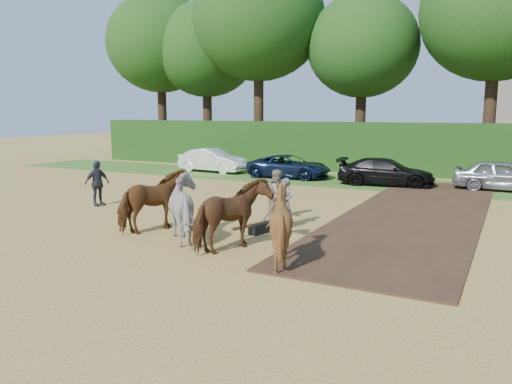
{
  "coord_description": "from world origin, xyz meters",
  "views": [
    {
      "loc": [
        4.5,
        -11.11,
        3.61
      ],
      "look_at": [
        -1.84,
        1.07,
        1.4
      ],
      "focal_mm": 35.0,
      "sensor_mm": 36.0,
      "label": 1
    }
  ],
  "objects_px": {
    "parked_cars": "(461,175)",
    "spectator_near": "(278,195)",
    "spectator_far": "(97,183)",
    "plough_team": "(213,211)"
  },
  "relations": [
    {
      "from": "spectator_near",
      "to": "spectator_far",
      "type": "relative_size",
      "value": 0.97
    },
    {
      "from": "spectator_near",
      "to": "plough_team",
      "type": "bearing_deg",
      "value": 175.39
    },
    {
      "from": "spectator_near",
      "to": "parked_cars",
      "type": "height_order",
      "value": "spectator_near"
    },
    {
      "from": "parked_cars",
      "to": "spectator_near",
      "type": "bearing_deg",
      "value": -115.31
    },
    {
      "from": "spectator_near",
      "to": "plough_team",
      "type": "xyz_separation_m",
      "value": [
        -0.18,
        -3.79,
        0.08
      ]
    },
    {
      "from": "spectator_near",
      "to": "parked_cars",
      "type": "distance_m",
      "value": 11.23
    },
    {
      "from": "plough_team",
      "to": "parked_cars",
      "type": "relative_size",
      "value": 0.21
    },
    {
      "from": "spectator_far",
      "to": "plough_team",
      "type": "height_order",
      "value": "plough_team"
    },
    {
      "from": "spectator_near",
      "to": "spectator_far",
      "type": "height_order",
      "value": "spectator_far"
    },
    {
      "from": "plough_team",
      "to": "parked_cars",
      "type": "bearing_deg",
      "value": 70.35
    }
  ]
}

